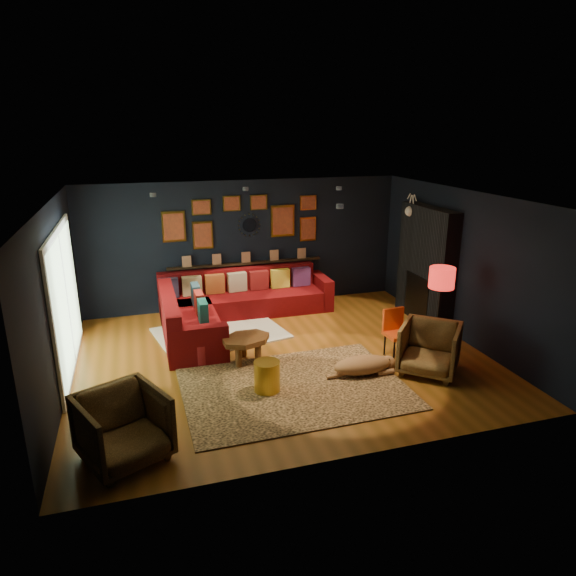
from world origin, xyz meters
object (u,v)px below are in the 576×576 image
object	(u,v)px
orange_chair	(396,329)
dog	(363,362)
coffee_table	(246,342)
sectional	(225,307)
armchair_left	(123,424)
floor_lamp	(442,282)
pouf	(200,350)
armchair_right	(430,346)
gold_stool	(267,377)

from	to	relation	value
orange_chair	dog	size ratio (longest dim) A/B	0.65
coffee_table	sectional	bearing A→B (deg)	90.60
armchair_left	floor_lamp	distance (m)	5.22
sectional	orange_chair	world-z (taller)	sectional
orange_chair	pouf	bearing A→B (deg)	162.48
coffee_table	dog	xyz separation A→B (m)	(1.60, -0.91, -0.15)
pouf	armchair_left	size ratio (longest dim) A/B	0.53
coffee_table	pouf	bearing A→B (deg)	158.61
armchair_right	dog	world-z (taller)	armchair_right
pouf	armchair_right	distance (m)	3.59
armchair_right	armchair_left	bearing A→B (deg)	-127.00
pouf	gold_stool	world-z (taller)	gold_stool
sectional	armchair_left	bearing A→B (deg)	-115.26
sectional	armchair_right	world-z (taller)	sectional
gold_stool	pouf	bearing A→B (deg)	121.78
pouf	coffee_table	bearing A→B (deg)	-21.39
orange_chair	floor_lamp	xyz separation A→B (m)	(0.71, -0.10, 0.76)
sectional	floor_lamp	xyz separation A→B (m)	(3.11, -2.35, 0.91)
coffee_table	floor_lamp	distance (m)	3.26
gold_stool	orange_chair	size ratio (longest dim) A/B	0.58
floor_lamp	dog	xyz separation A→B (m)	(-1.50, -0.38, -1.02)
coffee_table	floor_lamp	xyz separation A→B (m)	(3.10, -0.53, 0.87)
armchair_left	gold_stool	xyz separation A→B (m)	(1.92, 1.05, -0.22)
armchair_right	floor_lamp	xyz separation A→B (m)	(0.50, 0.59, 0.80)
armchair_left	orange_chair	size ratio (longest dim) A/B	1.12
armchair_right	orange_chair	size ratio (longest dim) A/B	1.08
armchair_right	floor_lamp	distance (m)	1.11
gold_stool	armchair_right	bearing A→B (deg)	-2.90
coffee_table	armchair_left	world-z (taller)	armchair_left
floor_lamp	coffee_table	bearing A→B (deg)	170.25
floor_lamp	gold_stool	bearing A→B (deg)	-171.29
armchair_right	floor_lamp	bearing A→B (deg)	90.79
coffee_table	armchair_left	size ratio (longest dim) A/B	1.10
coffee_table	dog	bearing A→B (deg)	-29.65
sectional	armchair_right	distance (m)	3.93
pouf	orange_chair	world-z (taller)	orange_chair
sectional	floor_lamp	world-z (taller)	floor_lamp
coffee_table	gold_stool	bearing A→B (deg)	-85.31
pouf	dog	world-z (taller)	dog
floor_lamp	armchair_right	bearing A→B (deg)	-130.45
armchair_left	gold_stool	size ratio (longest dim) A/B	1.94
sectional	gold_stool	bearing A→B (deg)	-87.95
sectional	floor_lamp	size ratio (longest dim) A/B	2.32
orange_chair	sectional	bearing A→B (deg)	132.32
sectional	dog	size ratio (longest dim) A/B	2.77
armchair_right	gold_stool	distance (m)	2.52
coffee_table	armchair_right	bearing A→B (deg)	-23.36
armchair_left	dog	xyz separation A→B (m)	(3.44, 1.14, -0.23)
coffee_table	gold_stool	size ratio (longest dim) A/B	2.13
coffee_table	gold_stool	world-z (taller)	gold_stool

